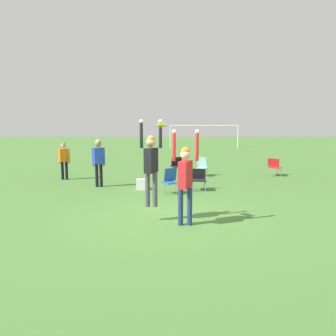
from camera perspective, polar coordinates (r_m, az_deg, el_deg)
The scene contains 13 objects.
ground_plane at distance 8.46m, azimuth -0.02°, elevation -8.63°, with size 120.00×120.00×0.00m, color #477533.
person_jumping at distance 7.91m, azimuth -2.95°, elevation 1.23°, with size 0.56×0.45×2.12m.
person_defending at distance 7.61m, azimuth 3.06°, elevation -1.16°, with size 0.63×0.52×2.25m.
frisbee at distance 7.58m, azimuth -1.07°, elevation 7.44°, with size 0.25×0.25×0.08m.
camping_chair_0 at distance 16.09m, azimuth 18.04°, elevation 0.38°, with size 0.70×0.76×0.79m.
camping_chair_1 at distance 15.30m, azimuth 5.99°, elevation 0.45°, with size 0.62×0.68×0.87m.
camping_chair_2 at distance 15.58m, azimuth 1.54°, elevation 0.61°, with size 0.67×0.72×0.83m.
camping_chair_3 at distance 11.29m, azimuth 0.44°, elevation -1.94°, with size 0.65×0.71×0.87m.
camping_chair_4 at distance 11.96m, azimuth 5.38°, elevation -1.70°, with size 0.55×0.58×0.77m.
person_spectator_near at distance 12.70m, azimuth -11.99°, elevation 1.67°, with size 0.52×0.35×1.81m.
person_spectator_far at distance 14.82m, azimuth -17.64°, elevation 1.74°, with size 0.55×0.39×1.62m.
cooler_box at distance 12.10m, azimuth -4.54°, elevation -2.83°, with size 0.40×0.38×0.38m.
soccer_goal at distance 34.15m, azimuth 6.36°, elevation 6.58°, with size 7.10×0.10×2.35m.
Camera 1 is at (0.01, -8.13, 2.35)m, focal length 35.00 mm.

